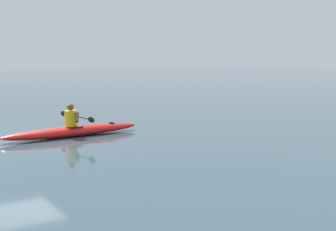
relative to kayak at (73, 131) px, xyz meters
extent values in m
plane|color=#334C56|center=(1.58, -1.00, -0.16)|extent=(160.00, 160.00, 0.00)
ellipsoid|color=red|center=(0.00, 0.00, 0.00)|extent=(4.58, 0.98, 0.32)
torus|color=black|center=(-0.02, 0.00, 0.14)|extent=(0.61, 0.61, 0.04)
cylinder|color=black|center=(-1.36, -0.11, 0.15)|extent=(0.18, 0.18, 0.02)
cylinder|color=yellow|center=(0.08, 0.01, 0.40)|extent=(0.37, 0.37, 0.49)
sphere|color=brown|center=(0.08, 0.01, 0.75)|extent=(0.21, 0.21, 0.21)
cylinder|color=black|center=(-0.12, -0.01, 0.45)|extent=(0.18, 1.91, 0.03)
ellipsoid|color=black|center=(-0.04, -0.96, 0.45)|extent=(0.07, 0.40, 0.17)
ellipsoid|color=black|center=(-0.19, 0.94, 0.45)|extent=(0.07, 0.40, 0.17)
cylinder|color=brown|center=(0.02, -0.28, 0.46)|extent=(0.23, 0.27, 0.34)
cylinder|color=brown|center=(-0.02, 0.28, 0.46)|extent=(0.21, 0.28, 0.34)
camera|label=1|loc=(5.17, 13.35, 2.24)|focal=48.99mm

